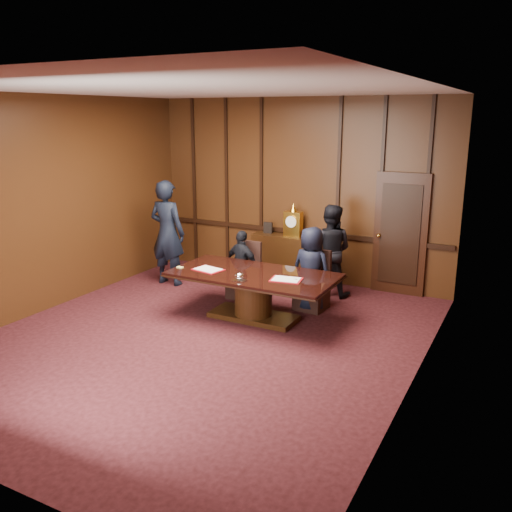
{
  "coord_description": "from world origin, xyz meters",
  "views": [
    {
      "loc": [
        4.1,
        -6.11,
        3.18
      ],
      "look_at": [
        0.34,
        1.08,
        1.05
      ],
      "focal_mm": 38.0,
      "sensor_mm": 36.0,
      "label": 1
    }
  ],
  "objects_px": {
    "witness_left": "(167,233)",
    "signatory_left": "(242,265)",
    "signatory_right": "(311,269)",
    "conference_table": "(253,288)",
    "witness_right": "(330,250)",
    "sideboard": "(293,257)"
  },
  "relations": [
    {
      "from": "witness_left",
      "to": "sideboard",
      "type": "bearing_deg",
      "value": -148.39
    },
    {
      "from": "conference_table",
      "to": "signatory_left",
      "type": "xyz_separation_m",
      "value": [
        -0.65,
        0.8,
        0.1
      ]
    },
    {
      "from": "conference_table",
      "to": "signatory_right",
      "type": "xyz_separation_m",
      "value": [
        0.65,
        0.8,
        0.2
      ]
    },
    {
      "from": "signatory_right",
      "to": "witness_left",
      "type": "relative_size",
      "value": 0.71
    },
    {
      "from": "signatory_left",
      "to": "witness_left",
      "type": "bearing_deg",
      "value": 8.92
    },
    {
      "from": "sideboard",
      "to": "conference_table",
      "type": "bearing_deg",
      "value": -82.65
    },
    {
      "from": "witness_left",
      "to": "witness_right",
      "type": "distance_m",
      "value": 3.07
    },
    {
      "from": "signatory_left",
      "to": "witness_left",
      "type": "relative_size",
      "value": 0.61
    },
    {
      "from": "conference_table",
      "to": "witness_left",
      "type": "bearing_deg",
      "value": 158.96
    },
    {
      "from": "sideboard",
      "to": "conference_table",
      "type": "distance_m",
      "value": 2.18
    },
    {
      "from": "conference_table",
      "to": "witness_right",
      "type": "bearing_deg",
      "value": 69.22
    },
    {
      "from": "witness_right",
      "to": "signatory_right",
      "type": "bearing_deg",
      "value": 83.44
    },
    {
      "from": "signatory_left",
      "to": "conference_table",
      "type": "bearing_deg",
      "value": 141.15
    },
    {
      "from": "signatory_left",
      "to": "signatory_right",
      "type": "bearing_deg",
      "value": -167.94
    },
    {
      "from": "witness_left",
      "to": "signatory_left",
      "type": "bearing_deg",
      "value": 176.58
    },
    {
      "from": "signatory_right",
      "to": "witness_left",
      "type": "height_order",
      "value": "witness_left"
    },
    {
      "from": "signatory_left",
      "to": "witness_right",
      "type": "height_order",
      "value": "witness_right"
    },
    {
      "from": "signatory_left",
      "to": "witness_right",
      "type": "relative_size",
      "value": 0.74
    },
    {
      "from": "sideboard",
      "to": "conference_table",
      "type": "relative_size",
      "value": 0.61
    },
    {
      "from": "signatory_left",
      "to": "signatory_right",
      "type": "xyz_separation_m",
      "value": [
        1.3,
        0.0,
        0.1
      ]
    },
    {
      "from": "conference_table",
      "to": "witness_right",
      "type": "relative_size",
      "value": 1.58
    },
    {
      "from": "sideboard",
      "to": "witness_left",
      "type": "bearing_deg",
      "value": -148.11
    }
  ]
}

